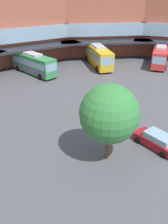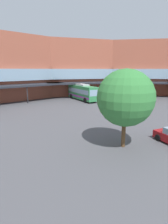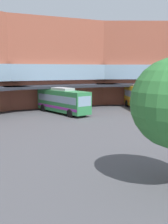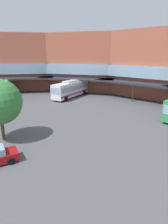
{
  "view_description": "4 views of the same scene",
  "coord_description": "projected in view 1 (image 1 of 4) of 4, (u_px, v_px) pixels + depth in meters",
  "views": [
    {
      "loc": [
        -18.51,
        -0.74,
        13.71
      ],
      "look_at": [
        1.39,
        11.84,
        1.34
      ],
      "focal_mm": 38.14,
      "sensor_mm": 36.0,
      "label": 1
    },
    {
      "loc": [
        -15.79,
        -2.37,
        6.92
      ],
      "look_at": [
        0.43,
        15.84,
        1.12
      ],
      "focal_mm": 28.59,
      "sensor_mm": 36.0,
      "label": 2
    },
    {
      "loc": [
        -17.81,
        1.06,
        6.39
      ],
      "look_at": [
        0.14,
        15.6,
        2.81
      ],
      "focal_mm": 44.86,
      "sensor_mm": 36.0,
      "label": 3
    },
    {
      "loc": [
        17.11,
        -2.54,
        9.59
      ],
      "look_at": [
        1.79,
        15.48,
        2.25
      ],
      "focal_mm": 30.29,
      "sensor_mm": 36.0,
      "label": 4
    }
  ],
  "objects": [
    {
      "name": "plaza_tree",
      "position": [
        109.0,
        114.0,
        19.43
      ],
      "size": [
        5.01,
        5.01,
        7.04
      ],
      "color": "brown",
      "rests_on": "ground"
    },
    {
      "name": "bus_1",
      "position": [
        160.0,
        56.0,
        46.42
      ],
      "size": [
        10.46,
        4.93,
        3.71
      ],
      "rotation": [
        0.0,
        0.0,
        3.38
      ],
      "color": "red",
      "rests_on": "ground"
    },
    {
      "name": "bus_0",
      "position": [
        34.0,
        63.0,
        41.65
      ],
      "size": [
        4.49,
        10.35,
        3.71
      ],
      "rotation": [
        0.0,
        0.0,
        4.5
      ],
      "color": "#338C4C",
      "rests_on": "ground"
    },
    {
      "name": "parked_car",
      "position": [
        157.0,
        141.0,
        22.7
      ],
      "size": [
        3.15,
        4.75,
        1.53
      ],
      "rotation": [
        0.0,
        0.0,
        1.23
      ],
      "color": "#A51419",
      "rests_on": "ground"
    },
    {
      "name": "bus_4",
      "position": [
        98.0,
        55.0,
        46.21
      ],
      "size": [
        9.97,
        10.09,
        3.93
      ],
      "rotation": [
        0.0,
        0.0,
        3.94
      ],
      "color": "gold",
      "rests_on": "ground"
    }
  ]
}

